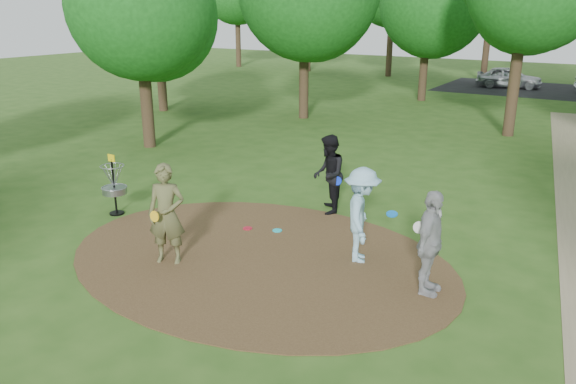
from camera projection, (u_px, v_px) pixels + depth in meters
The scene contains 11 objects.
ground at pixel (258, 258), 11.62m from camera, with size 100.00×100.00×0.00m, color #2D5119.
dirt_clearing at pixel (258, 257), 11.61m from camera, with size 8.40×8.40×0.02m, color #47301C.
parking_lot at pixel (557, 91), 34.91m from camera, with size 14.00×8.00×0.01m, color black.
player_observer_with_disc at pixel (167, 214), 11.11m from camera, with size 0.89×0.76×2.06m.
player_throwing_with_disc at pixel (362, 215), 11.21m from camera, with size 1.37×1.45×1.96m.
player_walking_with_disc at pixel (329, 174), 13.92m from camera, with size 1.10×1.20×1.98m.
player_waiting_with_disc at pixel (430, 243), 9.89m from camera, with size 0.58×1.16×1.95m.
disc_ground_cyan at pixel (277, 230), 12.97m from camera, with size 0.22×0.22×0.02m, color #1BCBDD.
disc_ground_red at pixel (248, 228), 13.09m from camera, with size 0.22×0.22×0.02m, color red.
car_left at pixel (509, 77), 36.06m from camera, with size 1.61×3.99×1.36m, color #A4A7AC.
disc_golf_basket at pixel (114, 181), 13.82m from camera, with size 0.63×0.63×1.54m.
Camera 1 is at (6.09, -8.71, 4.92)m, focal length 35.00 mm.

